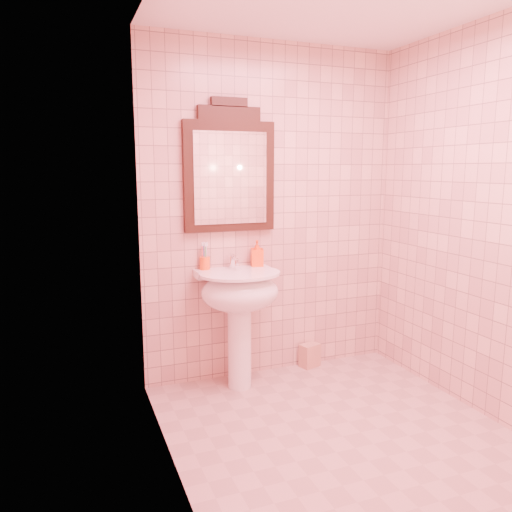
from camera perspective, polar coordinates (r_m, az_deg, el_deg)
name	(u,v)px	position (r m, az deg, el deg)	size (l,w,h in m)	color
floor	(343,436)	(3.22, 9.88, -19.64)	(2.20, 2.20, 0.00)	tan
back_wall	(272,213)	(3.80, 1.84, 4.90)	(2.00, 0.02, 2.50)	beige
pedestal_sink	(240,300)	(3.57, -1.88, -5.03)	(0.58, 0.58, 0.86)	white
faucet	(233,261)	(3.64, -2.61, -0.57)	(0.04, 0.16, 0.11)	white
mirror	(230,171)	(3.64, -3.03, 9.73)	(0.68, 0.06, 0.94)	black
toothbrush_cup	(205,263)	(3.62, -5.87, -0.78)	(0.07, 0.07, 0.17)	#FF5415
soap_dispenser	(257,253)	(3.72, 0.12, 0.31)	(0.09, 0.09, 0.20)	#FF4E15
towel	(310,355)	(4.14, 6.15, -11.21)	(0.15, 0.10, 0.19)	tan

